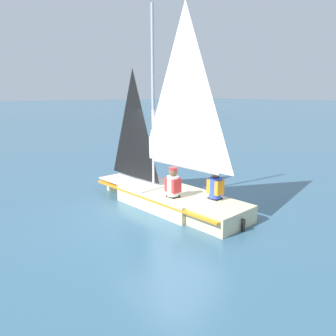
% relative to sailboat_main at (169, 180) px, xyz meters
% --- Properties ---
extents(ground_plane, '(260.00, 260.00, 0.00)m').
position_rel_sailboat_main_xyz_m(ground_plane, '(0.00, -0.02, -0.69)').
color(ground_plane, '#38607A').
extents(sailboat_main, '(1.92, 4.75, 5.11)m').
position_rel_sailboat_main_xyz_m(sailboat_main, '(0.00, 0.00, 0.00)').
color(sailboat_main, beige).
rests_on(sailboat_main, ground_plane).
extents(sailor_helm, '(0.33, 0.36, 1.16)m').
position_rel_sailboat_main_xyz_m(sailor_helm, '(0.27, 0.51, -0.06)').
color(sailor_helm, black).
rests_on(sailor_helm, ground_plane).
extents(sailor_crew, '(0.33, 0.36, 1.16)m').
position_rel_sailboat_main_xyz_m(sailor_crew, '(-0.44, 1.27, -0.07)').
color(sailor_crew, black).
rests_on(sailor_crew, ground_plane).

